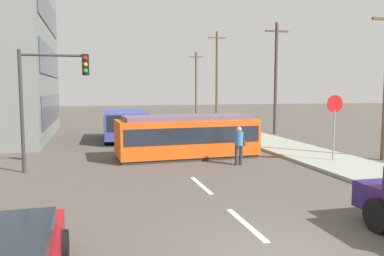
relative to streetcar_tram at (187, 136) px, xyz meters
The scene contains 14 objects.
ground_plane 2.00m from the streetcar_tram, 119.53° to the right, with size 120.00×120.00×0.00m, color #504941.
sidewalk_curb_right 8.16m from the streetcar_tram, 42.61° to the right, with size 3.20×36.00×0.14m, color #949B89.
lane_stripe_1 9.58m from the streetcar_tram, 95.06° to the right, with size 0.16×2.40×0.01m, color silver.
lane_stripe_2 5.64m from the streetcar_tram, 98.71° to the right, with size 0.16×2.40×0.01m, color silver.
lane_stripe_3 6.15m from the streetcar_tram, 97.97° to the left, with size 0.16×2.40×0.01m, color silver.
lane_stripe_4 12.07m from the streetcar_tram, 94.00° to the left, with size 0.16×2.40×0.01m, color silver.
streetcar_tram is the anchor object (origin of this frame).
city_bus 7.22m from the streetcar_tram, 109.27° to the left, with size 2.71×5.40×1.87m.
pedestrian_crossing 2.99m from the streetcar_tram, 54.45° to the right, with size 0.49×0.36×1.67m.
stop_sign 6.80m from the streetcar_tram, 27.40° to the right, with size 0.76×0.07×2.88m.
traffic_light_mast 6.65m from the streetcar_tram, 163.62° to the right, with size 2.66×0.33×4.80m.
utility_pole_mid 12.12m from the streetcar_tram, 42.74° to the left, with size 1.80×0.24×7.98m.
utility_pole_far 21.07m from the streetcar_tram, 67.89° to the left, with size 1.80×0.24×8.89m.
utility_pole_distant 31.30m from the streetcar_tram, 74.00° to the left, with size 1.80×0.24×7.85m.
Camera 1 is at (-3.61, -6.65, 3.31)m, focal length 36.65 mm.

